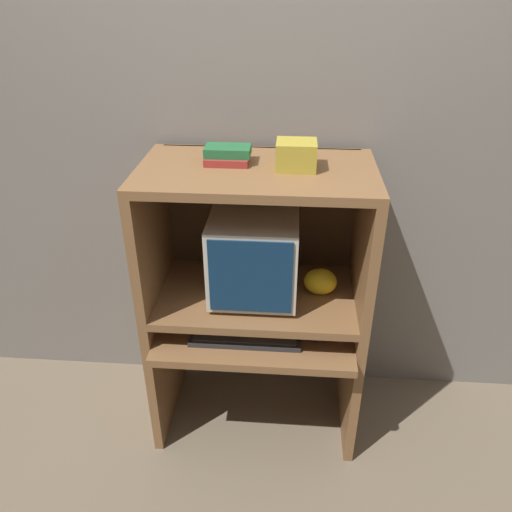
% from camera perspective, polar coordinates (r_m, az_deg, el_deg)
% --- Properties ---
extents(ground_plane, '(12.00, 12.00, 0.00)m').
position_cam_1_polar(ground_plane, '(2.52, -0.42, -21.78)').
color(ground_plane, '#756651').
extents(wall_back, '(6.00, 0.06, 2.60)m').
position_cam_1_polar(wall_back, '(2.25, 0.73, 12.52)').
color(wall_back, gray).
rests_on(wall_back, ground_plane).
extents(desk_base, '(0.93, 0.60, 0.61)m').
position_cam_1_polar(desk_base, '(2.38, -0.01, -11.83)').
color(desk_base, brown).
rests_on(desk_base, ground_plane).
extents(desk_monitor_shelf, '(0.93, 0.53, 0.13)m').
position_cam_1_polar(desk_monitor_shelf, '(2.22, 0.08, -4.78)').
color(desk_monitor_shelf, brown).
rests_on(desk_monitor_shelf, desk_base).
extents(hutch_upper, '(0.93, 0.53, 0.57)m').
position_cam_1_polar(hutch_upper, '(2.04, 0.16, 5.25)').
color(hutch_upper, brown).
rests_on(hutch_upper, desk_monitor_shelf).
extents(crt_monitor, '(0.36, 0.44, 0.38)m').
position_cam_1_polar(crt_monitor, '(2.12, -0.15, 0.56)').
color(crt_monitor, beige).
rests_on(crt_monitor, desk_monitor_shelf).
extents(keyboard, '(0.47, 0.17, 0.03)m').
position_cam_1_polar(keyboard, '(2.15, -1.20, -9.01)').
color(keyboard, '#2D2D30').
rests_on(keyboard, desk_base).
extents(mouse, '(0.08, 0.05, 0.03)m').
position_cam_1_polar(mouse, '(2.15, 7.14, -9.22)').
color(mouse, '#28282B').
rests_on(mouse, desk_base).
extents(snack_bag, '(0.14, 0.11, 0.12)m').
position_cam_1_polar(snack_bag, '(2.18, 7.37, -2.91)').
color(snack_bag, gold).
rests_on(snack_bag, desk_monitor_shelf).
extents(book_stack, '(0.18, 0.14, 0.07)m').
position_cam_1_polar(book_stack, '(1.99, -3.26, 11.46)').
color(book_stack, maroon).
rests_on(book_stack, hutch_upper).
extents(storage_box, '(0.15, 0.13, 0.11)m').
position_cam_1_polar(storage_box, '(1.92, 4.62, 11.42)').
color(storage_box, gold).
rests_on(storage_box, hutch_upper).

